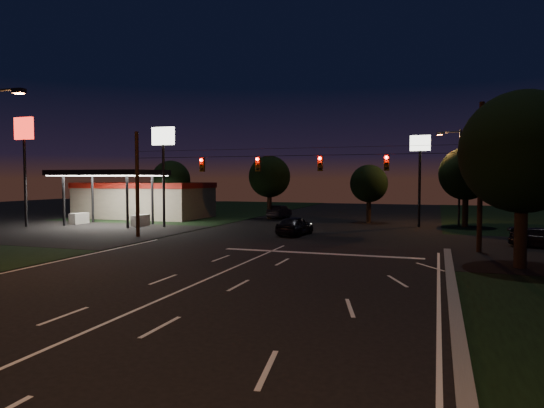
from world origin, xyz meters
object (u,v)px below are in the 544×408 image
at_px(car_oncoming_b, 279,212).
at_px(utility_pole_right, 479,252).
at_px(tree_right_near, 523,154).
at_px(car_oncoming_a, 295,225).

bearing_deg(car_oncoming_b, utility_pole_right, 136.12).
distance_m(utility_pole_right, tree_right_near, 7.61).
bearing_deg(utility_pole_right, car_oncoming_b, 133.25).
bearing_deg(tree_right_near, utility_pole_right, 107.53).
bearing_deg(utility_pole_right, car_oncoming_a, 158.82).
height_order(car_oncoming_a, car_oncoming_b, car_oncoming_a).
distance_m(utility_pole_right, car_oncoming_a, 13.96).
height_order(utility_pole_right, tree_right_near, tree_right_near).
xyz_separation_m(utility_pole_right, car_oncoming_a, (-13.00, 5.04, 0.76)).
xyz_separation_m(tree_right_near, car_oncoming_a, (-14.53, 9.87, -4.92)).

